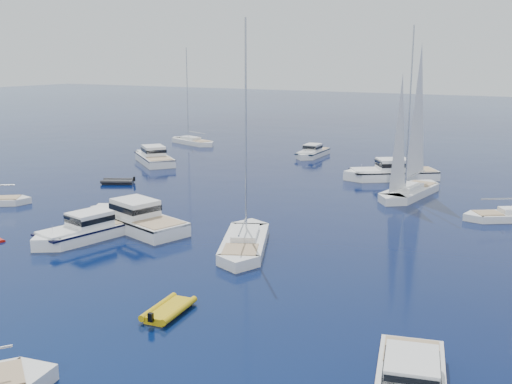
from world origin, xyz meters
The scene contains 10 objects.
motor_cruiser_left centered at (-6.74, 14.59, 0.00)m, with size 2.94×9.60×2.52m, color white, non-canonical shape.
motor_cruiser_centre centered at (-5.63, 18.46, 0.00)m, with size 3.42×11.18×2.94m, color white, non-canonical shape.
motor_cruiser_far_l centered at (-23.06, 42.79, 0.00)m, with size 3.25×10.63×2.79m, color white, non-canonical shape.
motor_cruiser_distant centered at (6.25, 47.03, 0.00)m, with size 3.37×11.02×2.89m, color white, non-canonical shape.
motor_cruiser_horizon centered at (-7.54, 56.98, 0.00)m, with size 2.49×8.12×2.13m, color silver, non-canonical shape.
sailboat_mid_r centered at (4.55, 18.19, 0.00)m, with size 2.88×11.10×16.31m, color white, non-canonical shape.
sailboat_sails_r centered at (10.27, 40.01, 0.00)m, with size 2.92×11.23×16.51m, color silver, non-canonical shape.
sailboat_far_l centered at (-28.44, 58.99, 0.00)m, with size 2.65×10.18×14.96m, color silver, non-canonical shape.
tender_yellow centered at (6.72, 6.57, 0.00)m, with size 1.93×3.49×0.95m, color #C9A30B, non-canonical shape.
tender_grey_far centered at (-18.26, 30.74, 0.00)m, with size 1.94×3.51×0.95m, color black, non-canonical shape.
Camera 1 is at (25.19, -17.17, 13.20)m, focal length 42.75 mm.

